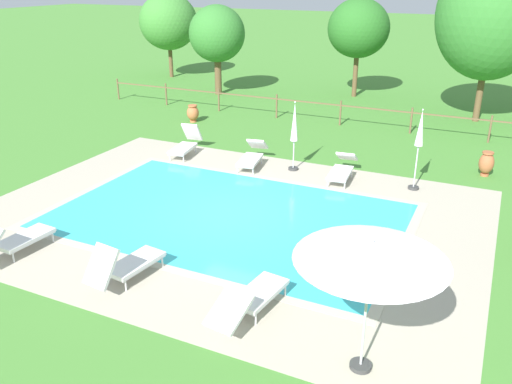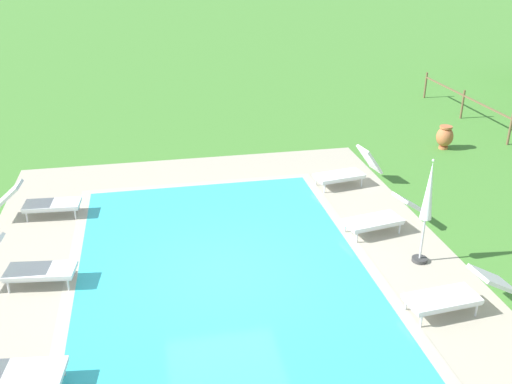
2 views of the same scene
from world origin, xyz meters
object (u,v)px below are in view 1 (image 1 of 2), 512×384
object	(u,v)px
tree_west_mid	(217,34)
patio_umbrella_closed_row_west	(420,137)
sun_lounger_north_mid	(251,298)
tree_east_mid	(492,14)
sun_lounger_north_far	(342,168)
terracotta_urn_by_tree	(486,163)
tree_centre	(359,28)
sun_lounger_south_near_corner	(186,144)
sun_lounger_south_mid	(14,240)
patio_umbrella_closed_row_mid_west	(294,128)
sun_lounger_north_end	(126,264)
patio_umbrella_open_foreground	(371,252)
terracotta_urn_near_fence	(193,113)
tree_far_east	(168,22)
sun_lounger_north_near_steps	(252,155)

from	to	relation	value
tree_west_mid	patio_umbrella_closed_row_west	bearing A→B (deg)	-38.29
sun_lounger_north_mid	tree_west_mid	world-z (taller)	tree_west_mid
tree_east_mid	sun_lounger_north_far	bearing A→B (deg)	-109.00
terracotta_urn_by_tree	tree_centre	world-z (taller)	tree_centre
tree_centre	tree_east_mid	world-z (taller)	tree_east_mid
sun_lounger_south_near_corner	sun_lounger_south_mid	bearing A→B (deg)	-87.14
patio_umbrella_closed_row_mid_west	sun_lounger_north_end	bearing A→B (deg)	-94.76
sun_lounger_north_end	patio_umbrella_open_foreground	distance (m)	5.44
sun_lounger_north_far	tree_west_mid	distance (m)	13.77
sun_lounger_south_mid	tree_west_mid	size ratio (longest dim) A/B	0.44
patio_umbrella_open_foreground	terracotta_urn_near_fence	size ratio (longest dim) A/B	3.17
tree_east_mid	tree_far_east	world-z (taller)	tree_east_mid
tree_west_mid	tree_east_mid	distance (m)	12.93
sun_lounger_north_near_steps	tree_west_mid	xyz separation A→B (m)	(-6.57, 9.53, 2.72)
patio_umbrella_closed_row_west	sun_lounger_north_near_steps	bearing A→B (deg)	-177.86
sun_lounger_north_near_steps	sun_lounger_north_mid	world-z (taller)	sun_lounger_north_near_steps
sun_lounger_south_mid	patio_umbrella_open_foreground	bearing A→B (deg)	-2.36
sun_lounger_north_far	tree_centre	size ratio (longest dim) A/B	0.43
patio_umbrella_closed_row_west	tree_west_mid	bearing A→B (deg)	141.71
sun_lounger_north_mid	sun_lounger_south_near_corner	distance (m)	9.83
terracotta_urn_near_fence	terracotta_urn_by_tree	size ratio (longest dim) A/B	0.94
sun_lounger_south_near_corner	tree_centre	size ratio (longest dim) A/B	0.39
patio_umbrella_closed_row_mid_west	patio_umbrella_closed_row_west	bearing A→B (deg)	-0.41
tree_west_mid	sun_lounger_north_near_steps	bearing A→B (deg)	-55.41
sun_lounger_north_mid	sun_lounger_south_near_corner	size ratio (longest dim) A/B	1.12
sun_lounger_north_near_steps	terracotta_urn_near_fence	bearing A→B (deg)	139.92
sun_lounger_north_mid	terracotta_urn_near_fence	xyz separation A→B (m)	(-8.36, 11.53, 0.05)
sun_lounger_north_near_steps	terracotta_urn_near_fence	distance (m)	6.23
sun_lounger_north_end	tree_east_mid	distance (m)	18.36
patio_umbrella_open_foreground	tree_west_mid	bearing A→B (deg)	125.18
patio_umbrella_open_foreground	tree_west_mid	world-z (taller)	tree_west_mid
sun_lounger_north_end	patio_umbrella_closed_row_mid_west	size ratio (longest dim) A/B	0.82
tree_centre	terracotta_urn_by_tree	bearing A→B (deg)	-54.37
patio_umbrella_closed_row_west	tree_west_mid	size ratio (longest dim) A/B	0.54
sun_lounger_north_far	patio_umbrella_closed_row_west	size ratio (longest dim) A/B	0.86
sun_lounger_north_far	patio_umbrella_closed_row_mid_west	size ratio (longest dim) A/B	0.92
sun_lounger_north_end	tree_west_mid	xyz separation A→B (m)	(-7.31, 17.11, 2.69)
patio_umbrella_open_foreground	patio_umbrella_closed_row_west	world-z (taller)	patio_umbrella_closed_row_west
terracotta_urn_near_fence	sun_lounger_north_far	bearing A→B (deg)	-26.60
sun_lounger_north_end	sun_lounger_south_near_corner	world-z (taller)	sun_lounger_north_end
sun_lounger_north_end	patio_umbrella_closed_row_mid_west	world-z (taller)	patio_umbrella_closed_row_mid_west
patio_umbrella_closed_row_west	tree_far_east	xyz separation A→B (m)	(-16.93, 12.53, 1.66)
patio_umbrella_closed_row_west	patio_umbrella_closed_row_mid_west	bearing A→B (deg)	179.59
sun_lounger_north_mid	patio_umbrella_open_foreground	xyz separation A→B (m)	(2.26, -0.59, 1.81)
patio_umbrella_closed_row_mid_west	terracotta_urn_near_fence	distance (m)	7.30
sun_lounger_south_mid	patio_umbrella_closed_row_west	world-z (taller)	patio_umbrella_closed_row_west
sun_lounger_north_end	tree_east_mid	world-z (taller)	tree_east_mid
sun_lounger_north_near_steps	sun_lounger_south_near_corner	world-z (taller)	sun_lounger_south_near_corner
sun_lounger_south_near_corner	tree_east_mid	distance (m)	13.56
terracotta_urn_by_tree	tree_far_east	distance (m)	21.66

